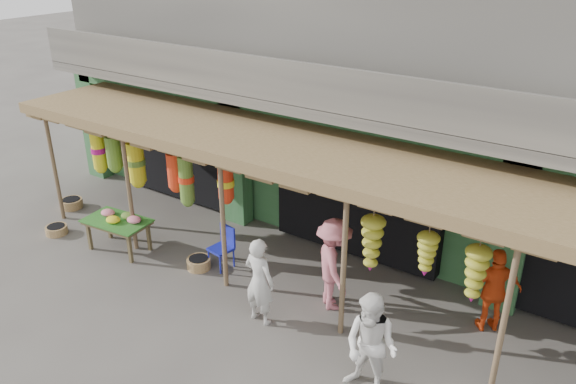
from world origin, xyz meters
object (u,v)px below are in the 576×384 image
Objects in this scene: person_front at (259,281)px; person_vendor at (495,290)px; person_right at (371,347)px; person_shopper at (334,264)px; flower_table at (118,222)px; blue_chair at (224,244)px.

person_front reaches higher than person_vendor.
person_right is (2.32, -0.48, 0.03)m from person_front.
person_front is at bearing 97.47° from person_shopper.
flower_table is at bearing 176.21° from person_right.
flower_table is at bearing -152.16° from blue_chair.
person_vendor is 0.89× the size of person_shopper.
person_right reaches higher than blue_chair.
flower_table is at bearing -0.98° from person_front.
blue_chair is 0.50× the size of person_shopper.
person_shopper is (4.72, 0.78, 0.20)m from flower_table.
flower_table is 0.94× the size of person_vendor.
person_vendor is 2.70m from person_shopper.
person_front reaches higher than flower_table.
person_right is 2.69m from person_vendor.
person_vendor is (1.04, 2.48, -0.07)m from person_right.
person_vendor reaches higher than blue_chair.
flower_table is 2.36m from blue_chair.
person_shopper reaches higher than person_right.
person_right is at bearing 171.58° from person_front.
person_vendor is at bearing 20.45° from blue_chair.
person_vendor reaches higher than flower_table.
blue_chair is (2.23, 0.74, -0.18)m from flower_table.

